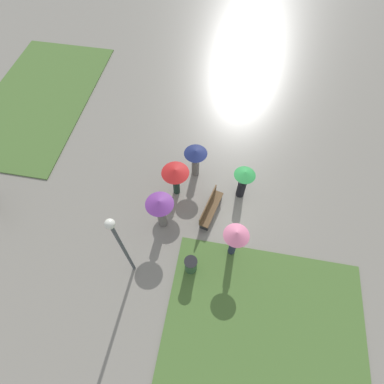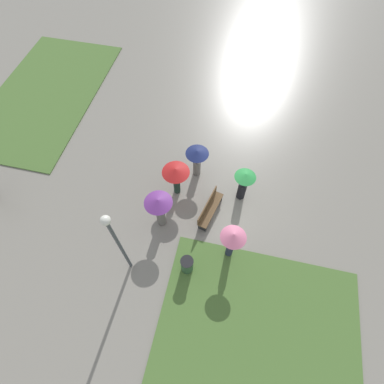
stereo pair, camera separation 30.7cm
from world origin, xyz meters
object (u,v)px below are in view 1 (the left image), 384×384
at_px(trash_bin, 191,265).
at_px(crowd_person_red, 175,175).
at_px(crowd_person_pink, 236,238).
at_px(crowd_person_navy, 196,158).
at_px(park_bench, 210,207).
at_px(crowd_person_green, 243,180).
at_px(lamp_post, 120,242).
at_px(crowd_person_purple, 160,208).

relative_size(trash_bin, crowd_person_red, 0.54).
height_order(crowd_person_pink, crowd_person_navy, crowd_person_pink).
bearing_deg(crowd_person_navy, park_bench, 94.31).
xyz_separation_m(trash_bin, crowd_person_green, (3.85, -1.61, 0.69)).
distance_m(park_bench, lamp_post, 4.64).
bearing_deg(crowd_person_purple, trash_bin, 147.74).
relative_size(park_bench, crowd_person_pink, 0.95).
distance_m(trash_bin, crowd_person_navy, 4.75).
height_order(park_bench, crowd_person_navy, crowd_person_navy).
bearing_deg(crowd_person_red, crowd_person_pink, 82.18).
xyz_separation_m(crowd_person_red, crowd_person_purple, (-1.70, 0.26, 0.00)).
xyz_separation_m(trash_bin, crowd_person_purple, (1.78, 1.55, 0.92)).
height_order(crowd_person_red, crowd_person_green, crowd_person_green).
distance_m(crowd_person_pink, crowd_person_red, 3.74).
bearing_deg(park_bench, crowd_person_red, 77.54).
bearing_deg(crowd_person_green, lamp_post, -9.03).
bearing_deg(trash_bin, lamp_post, 99.40).
distance_m(lamp_post, crowd_person_navy, 5.53).
bearing_deg(crowd_person_pink, crowd_person_green, 105.24).
bearing_deg(park_bench, lamp_post, 152.91).
relative_size(crowd_person_pink, crowd_person_purple, 1.01).
distance_m(park_bench, crowd_person_purple, 2.30).
xyz_separation_m(park_bench, crowd_person_red, (0.81, 1.66, 0.92)).
relative_size(crowd_person_purple, crowd_person_navy, 1.16).
bearing_deg(park_bench, crowd_person_pink, -131.38).
height_order(crowd_person_purple, crowd_person_green, crowd_person_purple).
bearing_deg(park_bench, crowd_person_purple, 128.49).
bearing_deg(crowd_person_green, trash_bin, 10.77).
bearing_deg(crowd_person_green, park_bench, -12.93).
distance_m(crowd_person_pink, crowd_person_purple, 3.17).
bearing_deg(trash_bin, park_bench, -7.75).
bearing_deg(crowd_person_green, crowd_person_pink, 31.64).
xyz_separation_m(park_bench, crowd_person_pink, (-1.65, -1.16, 1.03)).
relative_size(park_bench, crowd_person_purple, 0.96).
bearing_deg(lamp_post, crowd_person_red, -14.04).
height_order(lamp_post, crowd_person_pink, lamp_post).
bearing_deg(crowd_person_navy, crowd_person_green, 138.07).
bearing_deg(crowd_person_green, crowd_person_navy, -76.52).
bearing_deg(crowd_person_navy, lamp_post, 50.03).
bearing_deg(crowd_person_pink, crowd_person_navy, 137.42).
xyz_separation_m(lamp_post, crowd_person_green, (4.22, -3.86, -1.65)).
relative_size(park_bench, trash_bin, 2.00).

